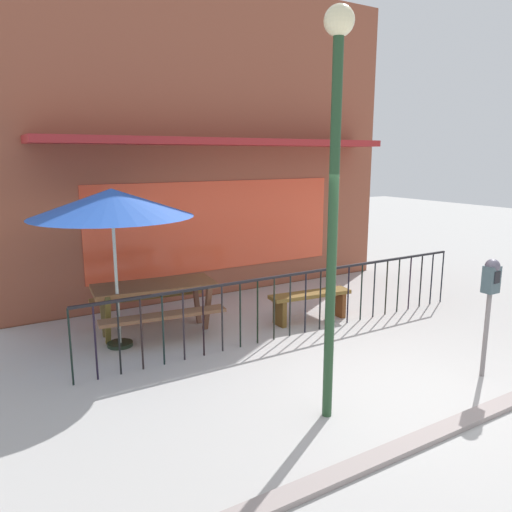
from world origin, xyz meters
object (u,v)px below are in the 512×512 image
at_px(street_lamp, 335,163).
at_px(patio_bench, 310,300).
at_px(picnic_table_left, 155,294).
at_px(parking_meter_near, 490,287).
at_px(patio_umbrella, 112,203).

bearing_deg(street_lamp, patio_bench, 56.12).
xyz_separation_m(patio_bench, street_lamp, (-1.68, -2.50, 2.25)).
bearing_deg(picnic_table_left, street_lamp, -78.22).
height_order(picnic_table_left, patio_bench, picnic_table_left).
bearing_deg(picnic_table_left, parking_meter_near, -50.36).
xyz_separation_m(parking_meter_near, street_lamp, (-2.24, 0.26, 1.46)).
height_order(patio_bench, parking_meter_near, parking_meter_near).
height_order(patio_umbrella, street_lamp, street_lamp).
bearing_deg(picnic_table_left, patio_umbrella, -158.84).
distance_m(picnic_table_left, parking_meter_near, 4.62).
bearing_deg(patio_bench, picnic_table_left, 161.87).
bearing_deg(picnic_table_left, patio_bench, -18.13).
distance_m(patio_bench, street_lamp, 3.76).
relative_size(patio_bench, street_lamp, 0.36).
relative_size(picnic_table_left, parking_meter_near, 1.32).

